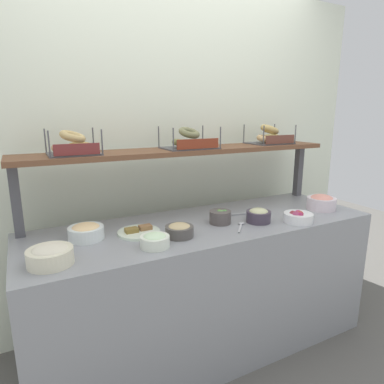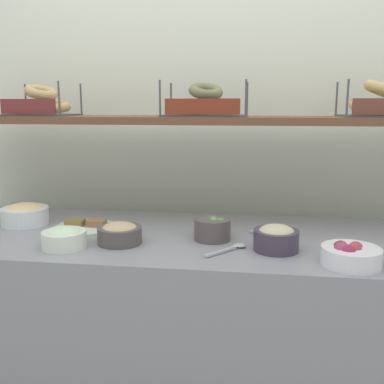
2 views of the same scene
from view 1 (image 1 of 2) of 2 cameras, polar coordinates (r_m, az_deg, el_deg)
name	(u,v)px [view 1 (image 1 of 2)]	position (r m, az deg, el deg)	size (l,w,h in m)	color
ground_plane	(205,344)	(2.46, 2.16, -24.41)	(8.00, 8.00, 0.00)	#595651
back_wall	(169,156)	(2.45, -3.99, 6.18)	(3.34, 0.06, 2.40)	white
deli_counter	(205,286)	(2.22, 2.26, -15.73)	(2.14, 0.70, 0.85)	gray
shelf_riser_left	(16,201)	(2.01, -27.81, -1.37)	(0.05, 0.05, 0.40)	#4C4C51
shelf_riser_right	(298,171)	(2.82, 17.69, 3.43)	(0.05, 0.05, 0.40)	#4C4C51
upper_shelf	(186,151)	(2.19, -1.06, 7.05)	(2.10, 0.32, 0.03)	brown
bowl_scallion_spread	(155,240)	(1.70, -6.35, -8.15)	(0.15, 0.15, 0.07)	white
bowl_potato_salad	(50,255)	(1.63, -23.04, -9.83)	(0.20, 0.20, 0.09)	beige
bowl_tuna_salad	(258,215)	(2.10, 11.27, -3.90)	(0.15, 0.15, 0.09)	#403646
bowl_beet_salad	(298,217)	(2.16, 17.62, -4.08)	(0.18, 0.18, 0.07)	white
bowl_veggie_mix	(220,217)	(2.04, 4.84, -4.21)	(0.13, 0.13, 0.08)	#534B49
bowl_lox_spread	(321,202)	(2.49, 21.19, -1.60)	(0.20, 0.20, 0.11)	silver
bowl_egg_salad	(86,231)	(1.87, -17.62, -6.43)	(0.19, 0.19, 0.09)	white
bowl_hummus	(179,230)	(1.83, -2.17, -6.49)	(0.16, 0.16, 0.07)	#4F4B47
serving_plate_white	(139,232)	(1.90, -9.05, -6.70)	(0.24, 0.24, 0.04)	white
serving_spoon_near_plate	(246,213)	(2.25, 9.13, -3.61)	(0.18, 0.06, 0.01)	#B7B7BC
serving_spoon_by_edge	(241,225)	(2.01, 8.32, -5.66)	(0.13, 0.14, 0.01)	#B7B7BC
bagel_basket_sesame	(73,146)	(1.98, -19.61, 7.41)	(0.28, 0.24, 0.14)	#4C4C51
bagel_basket_poppy	(189,141)	(2.18, -0.48, 8.62)	(0.34, 0.25, 0.14)	#4C4C51
bagel_basket_plain	(269,137)	(2.58, 13.03, 9.12)	(0.31, 0.26, 0.15)	#4C4C51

